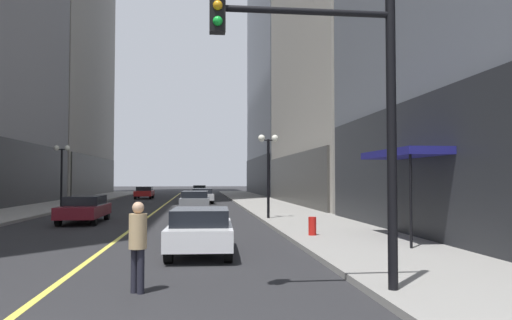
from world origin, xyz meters
TOP-DOWN VIEW (x-y plane):
  - ground_plane at (0.00, 35.00)m, footprint 200.00×200.00m
  - sidewalk_left at (-8.25, 35.00)m, footprint 4.50×78.00m
  - sidewalk_right at (8.25, 35.00)m, footprint 4.50×78.00m
  - lane_centre_stripe at (0.00, 35.00)m, footprint 0.16×70.00m
  - building_right_mid at (17.41, 34.50)m, footprint 14.03×24.00m
  - storefront_awning_right at (9.69, 10.75)m, footprint 1.60×4.21m
  - car_white at (2.93, 9.28)m, footprint 1.92×4.09m
  - car_maroon at (-2.72, 20.05)m, footprint 1.90×4.78m
  - car_grey at (2.59, 28.81)m, footprint 2.05×4.22m
  - car_silver at (3.06, 38.13)m, footprint 2.10×4.55m
  - car_red at (-3.06, 48.89)m, footprint 1.80×4.09m
  - car_green at (2.85, 58.28)m, footprint 1.76×4.29m
  - pedestrian_in_tan_trench at (1.74, 4.75)m, footprint 0.48×0.48m
  - traffic_light_near_right at (5.35, 3.84)m, footprint 3.43×0.35m
  - street_lamp_left_far at (-6.40, 29.37)m, footprint 1.06×0.36m
  - street_lamp_right_mid at (6.40, 19.95)m, footprint 1.06×0.36m
  - fire_hydrant_right at (6.90, 12.31)m, footprint 0.28×0.28m

SIDE VIEW (x-z plane):
  - ground_plane at x=0.00m, z-range 0.00..0.00m
  - lane_centre_stripe at x=0.00m, z-range 0.00..0.01m
  - sidewalk_left at x=-8.25m, z-range 0.00..0.15m
  - sidewalk_right at x=8.25m, z-range 0.00..0.15m
  - fire_hydrant_right at x=6.90m, z-range 0.00..0.80m
  - car_white at x=2.93m, z-range 0.06..1.38m
  - car_red at x=-3.06m, z-range 0.06..1.38m
  - car_green at x=2.85m, z-range 0.06..1.38m
  - car_grey at x=2.59m, z-range 0.06..1.38m
  - car_silver at x=3.06m, z-range 0.06..1.38m
  - car_maroon at x=-2.72m, z-range 0.06..1.38m
  - pedestrian_in_tan_trench at x=1.74m, z-range 0.14..1.87m
  - storefront_awning_right at x=9.69m, z-range 1.42..4.54m
  - street_lamp_left_far at x=-6.40m, z-range 1.04..5.47m
  - street_lamp_right_mid at x=6.40m, z-range 1.04..5.47m
  - traffic_light_near_right at x=5.35m, z-range 0.92..6.57m
  - building_right_mid at x=17.41m, z-range -0.06..34.49m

